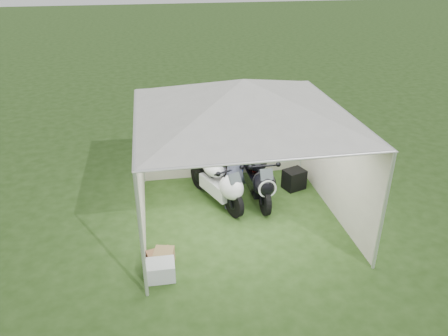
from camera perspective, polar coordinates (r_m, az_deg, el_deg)
The scene contains 12 objects.
ground at distance 9.34m, azimuth 2.20°, elevation -6.49°, with size 80.00×80.00×0.00m, color #244013.
canopy_tent at distance 8.24m, azimuth 2.46°, elevation 8.76°, with size 5.66×5.66×3.00m.
motorcycle_white at distance 9.55m, azimuth -0.73°, elevation -1.66°, with size 1.05×1.98×1.03m.
motorcycle_black at distance 9.75m, azimuth 4.39°, elevation -0.93°, with size 0.52×2.19×1.08m.
paddock_stand at distance 10.79m, azimuth 2.94°, elevation -0.49°, with size 0.48×0.30×0.36m, color #0E20C1.
person_dark_jacket at distance 9.65m, azimuth 0.14°, elevation 0.39°, with size 0.81×0.63×1.67m, color black.
person_blue_jacket at distance 9.28m, azimuth 1.25°, elevation 0.42°, with size 0.73×0.48×2.00m, color slate.
equipment_box at distance 10.45m, azimuth 9.14°, elevation -1.46°, with size 0.47×0.38×0.47m, color black.
crate_0 at distance 7.80m, azimuth -8.25°, elevation -13.08°, with size 0.48×0.38×0.32m, color silver.
crate_1 at distance 8.07m, azimuth -7.83°, elevation -11.53°, with size 0.34×0.34×0.31m, color olive.
crate_2 at distance 7.95m, azimuth -8.28°, elevation -12.61°, with size 0.32×0.27×0.24m, color silver.
crate_3 at distance 8.07m, azimuth -8.35°, elevation -11.67°, with size 0.43×0.31×0.29m, color brown.
Camera 1 is at (-1.69, -7.62, 5.13)m, focal length 35.00 mm.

